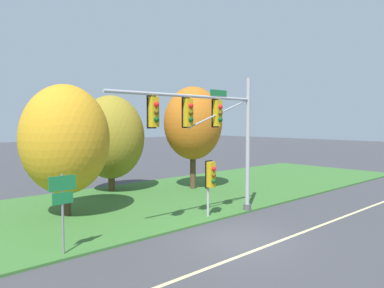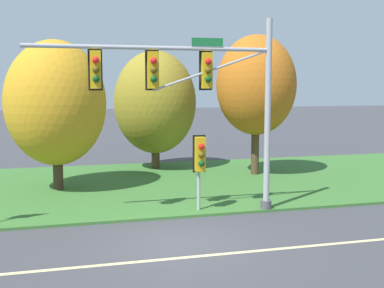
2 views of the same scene
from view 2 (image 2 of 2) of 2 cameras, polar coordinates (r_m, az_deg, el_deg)
ground_plane at (r=14.38m, az=-1.21°, el=-11.63°), size 160.00×160.00×0.00m
lane_stripe at (r=13.28m, az=0.01°, el=-13.22°), size 36.00×0.16×0.01m
grass_verge at (r=22.20m, az=-6.14°, el=-4.83°), size 48.00×11.50×0.10m
traffic_signal_mast at (r=16.52m, az=0.52°, el=6.75°), size 8.49×0.49×6.81m
pedestrian_signal_near_kerb at (r=17.06m, az=0.95°, el=-1.65°), size 0.46×0.55×2.73m
tree_nearest_road at (r=21.26m, az=-15.85°, el=4.67°), size 4.25×4.25×6.39m
tree_left_of_mast at (r=25.93m, az=-4.40°, el=4.93°), size 4.39×4.39×6.31m
tree_behind_signpost at (r=24.23m, az=7.61°, el=6.89°), size 3.96×3.96×6.96m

